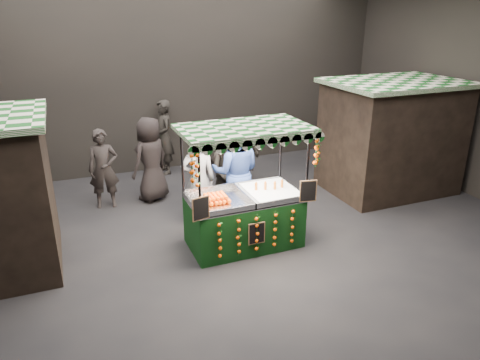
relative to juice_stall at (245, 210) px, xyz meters
name	(u,v)px	position (x,y,z in m)	size (l,w,h in m)	color
ground	(240,251)	(-0.17, -0.20, -0.69)	(12.00, 12.00, 0.00)	black
market_hall	(240,58)	(-0.17, -0.20, 2.69)	(12.10, 10.10, 5.05)	black
neighbour_stall_right	(391,136)	(4.23, 1.30, 0.62)	(3.00, 2.20, 2.60)	black
juice_stall	(245,210)	(0.00, 0.00, 0.00)	(2.31, 1.36, 2.24)	black
vendor_grey	(198,180)	(-0.51, 1.18, 0.24)	(0.76, 0.58, 1.86)	gray
vendor_blue	(236,172)	(0.24, 1.07, 0.34)	(1.23, 1.12, 2.07)	navy
shopper_0	(104,169)	(-2.17, 2.74, 0.18)	(0.68, 0.48, 1.75)	#2D2624
shopper_1	(229,171)	(0.29, 1.60, 0.19)	(0.96, 0.80, 1.77)	#282521
shopper_2	(236,150)	(1.09, 3.27, 0.08)	(0.93, 0.42, 1.55)	black
shopper_3	(251,152)	(1.35, 2.88, 0.11)	(1.11, 1.19, 1.61)	black
shopper_4	(151,159)	(-1.14, 2.75, 0.26)	(1.12, 1.01, 1.91)	black
shopper_5	(361,143)	(4.33, 2.50, 0.13)	(1.15, 1.57, 1.64)	black
shopper_6	(164,137)	(-0.47, 4.40, 0.28)	(0.51, 0.74, 1.94)	black
shopper_7	(230,170)	(0.32, 1.63, 0.19)	(1.09, 0.61, 1.76)	#2A2422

